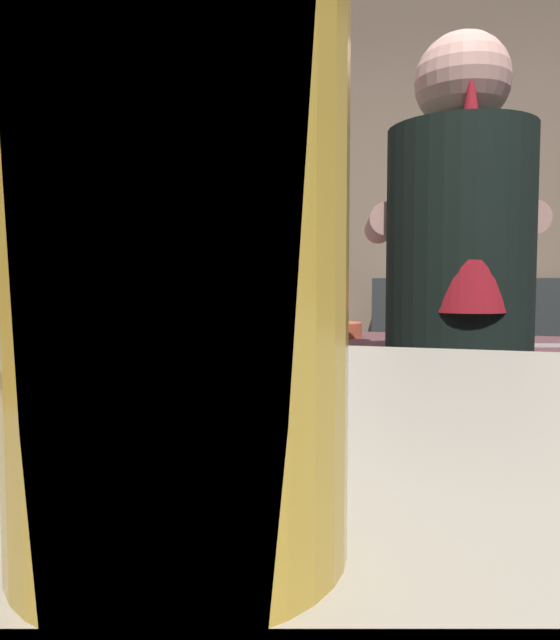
{
  "coord_description": "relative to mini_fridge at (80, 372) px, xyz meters",
  "views": [
    {
      "loc": [
        0.13,
        -1.31,
        1.09
      ],
      "look_at": [
        -0.04,
        -0.75,
        1.06
      ],
      "focal_mm": 33.35,
      "sensor_mm": 36.0,
      "label": 1
    }
  ],
  "objects": [
    {
      "name": "mini_fridge",
      "position": [
        0.0,
        0.0,
        0.0
      ],
      "size": [
        0.59,
        0.58,
        1.09
      ],
      "color": "white",
      "rests_on": "ground"
    },
    {
      "name": "back_shelf",
      "position": [
        2.23,
        0.17,
        0.01
      ],
      "size": [
        0.94,
        0.36,
        1.11
      ],
      "primitive_type": "cube",
      "color": "#353B3B",
      "rests_on": "ground"
    },
    {
      "name": "bartender",
      "position": [
        2.19,
        -1.6,
        0.42
      ],
      "size": [
        0.47,
        0.54,
        1.67
      ],
      "rotation": [
        0.0,
        0.0,
        1.76
      ],
      "color": "#352840",
      "rests_on": "ground"
    },
    {
      "name": "bottle_soy",
      "position": [
        2.16,
        0.17,
        0.65
      ],
      "size": [
        0.07,
        0.07,
        0.21
      ],
      "color": "#325097",
      "rests_on": "back_shelf"
    },
    {
      "name": "bottle_olive_oil",
      "position": [
        2.32,
        0.13,
        0.66
      ],
      "size": [
        0.07,
        0.07,
        0.24
      ],
      "color": "red",
      "rests_on": "back_shelf"
    },
    {
      "name": "mixing_bowl",
      "position": [
        1.79,
        -1.08,
        0.38
      ],
      "size": [
        0.18,
        0.18,
        0.05
      ],
      "primitive_type": "cylinder",
      "color": "#C25335",
      "rests_on": "prep_counter"
    },
    {
      "name": "bottle_hot_sauce",
      "position": [
        1.98,
        0.21,
        0.64
      ],
      "size": [
        0.07,
        0.07,
        0.2
      ],
      "color": "#3B5B97",
      "rests_on": "back_shelf"
    },
    {
      "name": "wall_back",
      "position": [
        2.06,
        0.45,
        0.81
      ],
      "size": [
        5.2,
        0.1,
        2.7
      ],
      "primitive_type": "cube",
      "color": "gray",
      "rests_on": "ground"
    },
    {
      "name": "chefs_knife",
      "position": [
        2.47,
        -1.19,
        0.36
      ],
      "size": [
        0.24,
        0.09,
        0.01
      ],
      "primitive_type": "cube",
      "rotation": [
        0.0,
        0.0,
        0.26
      ],
      "color": "silver",
      "rests_on": "prep_counter"
    },
    {
      "name": "pint_glass_far",
      "position": [
        2.13,
        -2.95,
        0.56
      ],
      "size": [
        0.07,
        0.07,
        0.14
      ],
      "color": "gold",
      "rests_on": "bar_counter"
    },
    {
      "name": "prep_counter",
      "position": [
        2.41,
        -1.14,
        -0.09
      ],
      "size": [
        2.1,
        0.6,
        0.9
      ],
      "primitive_type": "cube",
      "color": "#553337",
      "rests_on": "ground"
    }
  ]
}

